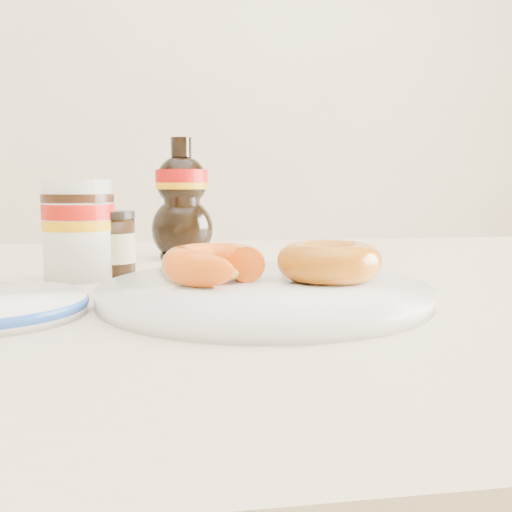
{
  "coord_description": "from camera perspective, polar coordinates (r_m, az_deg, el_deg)",
  "views": [
    {
      "loc": [
        -0.0,
        -0.52,
        0.86
      ],
      "look_at": [
        0.08,
        0.04,
        0.79
      ],
      "focal_mm": 40.0,
      "sensor_mm": 36.0,
      "label": 1
    }
  ],
  "objects": [
    {
      "name": "donut_whole",
      "position": [
        0.55,
        7.31,
        -0.53
      ],
      "size": [
        0.1,
        0.1,
        0.04
      ],
      "primitive_type": "torus",
      "rotation": [
        0.0,
        0.0,
        -0.02
      ],
      "color": "#A75D0A",
      "rests_on": "plate"
    },
    {
      "name": "nutella_jar",
      "position": [
        0.67,
        -17.31,
        2.91
      ],
      "size": [
        0.08,
        0.08,
        0.11
      ],
      "rotation": [
        0.0,
        0.0,
        -0.32
      ],
      "color": "white",
      "rests_on": "dining_table"
    },
    {
      "name": "plate",
      "position": [
        0.53,
        0.83,
        -3.56
      ],
      "size": [
        0.3,
        0.3,
        0.02
      ],
      "color": "white",
      "rests_on": "dining_table"
    },
    {
      "name": "syrup_bottle",
      "position": [
        0.83,
        -7.42,
        5.73
      ],
      "size": [
        0.11,
        0.11,
        0.17
      ],
      "primitive_type": null,
      "rotation": [
        0.0,
        0.0,
        -0.43
      ],
      "color": "black",
      "rests_on": "dining_table"
    },
    {
      "name": "donut_bitten",
      "position": [
        0.54,
        -4.24,
        -0.8
      ],
      "size": [
        0.12,
        0.12,
        0.03
      ],
      "primitive_type": "torus",
      "rotation": [
        0.0,
        0.0,
        -0.27
      ],
      "color": "#E7510D",
      "rests_on": "plate"
    },
    {
      "name": "dining_table",
      "position": [
        0.65,
        -8.27,
        -9.83
      ],
      "size": [
        1.4,
        0.9,
        0.75
      ],
      "color": "beige",
      "rests_on": "ground"
    },
    {
      "name": "dark_jar",
      "position": [
        0.68,
        -13.94,
        1.08
      ],
      "size": [
        0.05,
        0.05,
        0.08
      ],
      "rotation": [
        0.0,
        0.0,
        0.18
      ],
      "color": "black",
      "rests_on": "dining_table"
    }
  ]
}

